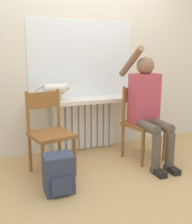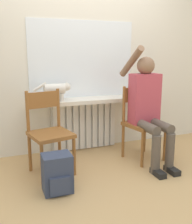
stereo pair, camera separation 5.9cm
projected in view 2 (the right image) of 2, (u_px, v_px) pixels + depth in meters
name	position (u px, v px, depth m)	size (l,w,h in m)	color
ground_plane	(121.00, 187.00, 2.58)	(12.00, 12.00, 0.00)	tan
wall_with_window	(82.00, 49.00, 3.42)	(7.00, 0.06, 2.70)	silver
radiator	(84.00, 125.00, 3.56)	(0.90, 0.08, 0.67)	silver
windowsill	(87.00, 100.00, 3.38)	(1.46, 0.33, 0.05)	silver
window_glass	(83.00, 59.00, 3.41)	(1.40, 0.01, 0.98)	white
chair_left	(49.00, 131.00, 2.82)	(0.49, 0.49, 0.90)	brown
chair_right	(142.00, 122.00, 3.21)	(0.48, 0.48, 0.90)	brown
person	(148.00, 104.00, 3.07)	(0.36, 0.97, 1.38)	brown
cat	(56.00, 89.00, 3.15)	(0.45, 0.13, 0.24)	silver
backpack	(57.00, 174.00, 2.46)	(0.27, 0.24, 0.37)	#333D56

